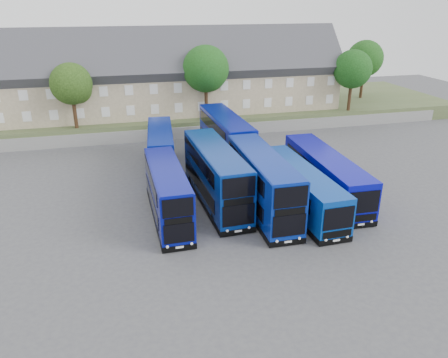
% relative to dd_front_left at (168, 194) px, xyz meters
% --- Properties ---
extents(ground, '(120.00, 120.00, 0.00)m').
position_rel_dd_front_left_xyz_m(ground, '(6.02, -2.96, -2.09)').
color(ground, '#47464B').
rests_on(ground, ground).
extents(retaining_wall, '(70.00, 0.40, 1.50)m').
position_rel_dd_front_left_xyz_m(retaining_wall, '(6.02, 21.04, -1.34)').
color(retaining_wall, slate).
rests_on(retaining_wall, ground).
extents(earth_bank, '(80.00, 20.00, 2.00)m').
position_rel_dd_front_left_xyz_m(earth_bank, '(6.02, 31.04, -1.09)').
color(earth_bank, '#485630').
rests_on(earth_bank, ground).
extents(terrace_row, '(48.00, 10.40, 11.20)m').
position_rel_dd_front_left_xyz_m(terrace_row, '(3.02, 27.04, 4.51)').
color(terrace_row, tan).
rests_on(terrace_row, earth_bank).
extents(dd_front_left, '(2.55, 10.74, 4.26)m').
position_rel_dd_front_left_xyz_m(dd_front_left, '(0.00, 0.00, 0.00)').
color(dd_front_left, '#070E87').
rests_on(dd_front_left, ground).
extents(dd_front_mid, '(3.29, 12.33, 4.86)m').
position_rel_dd_front_left_xyz_m(dd_front_mid, '(4.37, 1.93, 0.30)').
color(dd_front_mid, navy).
rests_on(dd_front_mid, ground).
extents(dd_front_right, '(2.90, 12.13, 4.81)m').
position_rel_dd_front_left_xyz_m(dd_front_right, '(7.67, -0.49, 0.28)').
color(dd_front_right, '#082493').
rests_on(dd_front_right, ground).
extents(dd_rear_left, '(3.49, 10.79, 4.21)m').
position_rel_dd_front_left_xyz_m(dd_rear_left, '(0.77, 10.94, -0.02)').
color(dd_rear_left, '#082094').
rests_on(dd_rear_left, ground).
extents(dd_rear_right, '(3.22, 12.42, 4.91)m').
position_rel_dd_front_left_xyz_m(dd_rear_right, '(7.85, 11.96, 0.32)').
color(dd_rear_right, '#081495').
rests_on(dd_rear_right, ground).
extents(coach_east_a, '(2.99, 12.75, 3.47)m').
position_rel_dd_front_left_xyz_m(coach_east_a, '(10.87, -0.86, -0.39)').
color(coach_east_a, '#08399D').
rests_on(coach_east_a, ground).
extents(coach_east_b, '(3.25, 13.50, 3.67)m').
position_rel_dd_front_left_xyz_m(coach_east_b, '(14.19, 1.18, -0.29)').
color(coach_east_b, '#080BA4').
rests_on(coach_east_b, ground).
extents(tree_west, '(4.80, 4.80, 7.65)m').
position_rel_dd_front_left_xyz_m(tree_west, '(-7.83, 22.14, 4.96)').
color(tree_west, '#382314').
rests_on(tree_west, earth_bank).
extents(tree_mid, '(5.76, 5.76, 9.18)m').
position_rel_dd_front_left_xyz_m(tree_mid, '(8.17, 22.64, 5.98)').
color(tree_mid, '#382314').
rests_on(tree_mid, earth_bank).
extents(tree_east, '(5.12, 5.12, 8.16)m').
position_rel_dd_front_left_xyz_m(tree_east, '(28.17, 22.14, 5.30)').
color(tree_east, '#382314').
rests_on(tree_east, earth_bank).
extents(tree_far, '(5.44, 5.44, 8.67)m').
position_rel_dd_front_left_xyz_m(tree_far, '(34.17, 29.14, 5.64)').
color(tree_far, '#382314').
rests_on(tree_far, earth_bank).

